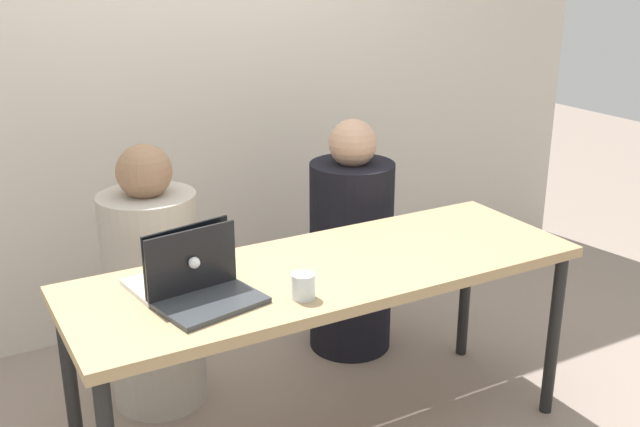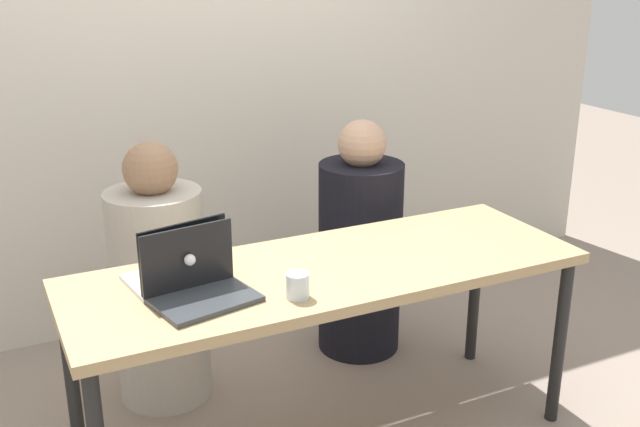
{
  "view_description": "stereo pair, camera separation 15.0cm",
  "coord_description": "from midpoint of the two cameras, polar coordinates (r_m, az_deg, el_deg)",
  "views": [
    {
      "loc": [
        -1.25,
        -2.16,
        1.82
      ],
      "look_at": [
        0.0,
        0.06,
        0.93
      ],
      "focal_mm": 42.0,
      "sensor_mm": 36.0,
      "label": 1
    },
    {
      "loc": [
        -1.11,
        -2.23,
        1.82
      ],
      "look_at": [
        0.0,
        0.06,
        0.93
      ],
      "focal_mm": 42.0,
      "sensor_mm": 36.0,
      "label": 2
    }
  ],
  "objects": [
    {
      "name": "laptop_front_left",
      "position": [
        2.47,
        -7.66,
        -5.28
      ],
      "size": [
        0.36,
        0.31,
        0.24
      ],
      "rotation": [
        0.0,
        0.0,
        0.21
      ],
      "color": "#35393E",
      "rests_on": "desk"
    },
    {
      "name": "laptop_back_left",
      "position": [
        2.57,
        -8.99,
        -4.39
      ],
      "size": [
        0.35,
        0.29,
        0.23
      ],
      "rotation": [
        0.0,
        0.0,
        3.27
      ],
      "color": "silver",
      "rests_on": "desk"
    },
    {
      "name": "person_on_right",
      "position": [
        3.51,
        4.29,
        -2.84
      ],
      "size": [
        0.49,
        0.49,
        1.12
      ],
      "rotation": [
        0.0,
        0.0,
        3.44
      ],
      "color": "black",
      "rests_on": "ground"
    },
    {
      "name": "desk",
      "position": [
        2.74,
        2.17,
        -5.31
      ],
      "size": [
        1.89,
        0.65,
        0.75
      ],
      "color": "tan",
      "rests_on": "ground"
    },
    {
      "name": "person_on_left",
      "position": [
        3.18,
        -10.81,
        -5.61
      ],
      "size": [
        0.41,
        0.41,
        1.12
      ],
      "rotation": [
        0.0,
        0.0,
        3.1
      ],
      "color": "#B7AEA0",
      "rests_on": "ground"
    },
    {
      "name": "back_wall",
      "position": [
        3.77,
        -7.62,
        11.68
      ],
      "size": [
        4.91,
        0.1,
        2.66
      ],
      "primitive_type": "cube",
      "color": "beige",
      "rests_on": "ground"
    },
    {
      "name": "water_glass_left",
      "position": [
        2.45,
        0.04,
        -5.65
      ],
      "size": [
        0.08,
        0.08,
        0.09
      ],
      "color": "silver",
      "rests_on": "desk"
    }
  ]
}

